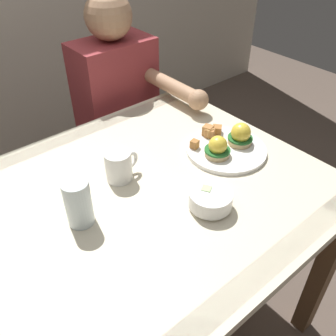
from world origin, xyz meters
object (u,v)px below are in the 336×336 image
at_px(eggs_benedict_plate, 227,145).
at_px(fruit_bowl, 210,199).
at_px(coffee_mug, 119,165).
at_px(dining_table, 127,227).
at_px(diner_person, 121,108).
at_px(water_glass_near, 79,205).

distance_m(eggs_benedict_plate, fruit_bowl, 0.28).
relative_size(fruit_bowl, coffee_mug, 1.08).
distance_m(dining_table, fruit_bowl, 0.28).
xyz_separation_m(dining_table, diner_person, (0.39, 0.60, 0.02)).
relative_size(eggs_benedict_plate, fruit_bowl, 2.25).
xyz_separation_m(fruit_bowl, water_glass_near, (-0.30, 0.18, 0.03)).
bearing_deg(coffee_mug, fruit_bowl, -66.11).
bearing_deg(eggs_benedict_plate, water_glass_near, 177.44).
distance_m(dining_table, coffee_mug, 0.19).
height_order(eggs_benedict_plate, fruit_bowl, eggs_benedict_plate).
xyz_separation_m(dining_table, coffee_mug, (0.05, 0.09, 0.16)).
distance_m(dining_table, eggs_benedict_plate, 0.43).
xyz_separation_m(fruit_bowl, diner_person, (0.22, 0.77, -0.12)).
relative_size(dining_table, diner_person, 1.05).
bearing_deg(dining_table, coffee_mug, 62.01).
relative_size(coffee_mug, water_glass_near, 0.83).
bearing_deg(coffee_mug, eggs_benedict_plate, -17.03).
bearing_deg(diner_person, fruit_bowl, -105.95).
bearing_deg(dining_table, fruit_bowl, -45.50).
xyz_separation_m(fruit_bowl, coffee_mug, (-0.12, 0.27, 0.02)).
bearing_deg(eggs_benedict_plate, fruit_bowl, -146.29).
bearing_deg(water_glass_near, diner_person, 48.65).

